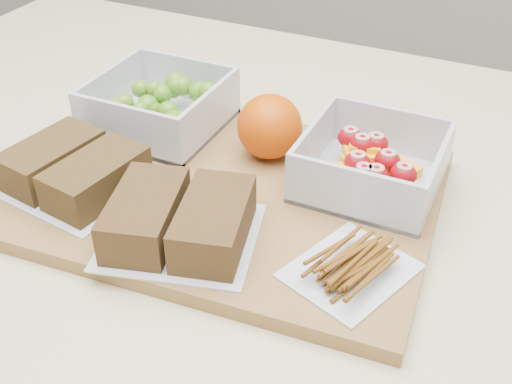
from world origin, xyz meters
TOP-DOWN VIEW (x-y plane):
  - cutting_board at (-0.02, 0.01)m, footprint 0.44×0.33m
  - grape_container at (-0.14, 0.09)m, footprint 0.14×0.14m
  - fruit_container at (0.11, 0.08)m, footprint 0.13×0.13m
  - orange at (-0.00, 0.08)m, footprint 0.07×0.07m
  - sandwich_bag_left at (-0.15, -0.05)m, footprint 0.15×0.13m
  - sandwich_bag_center at (-0.02, -0.08)m, footprint 0.16×0.15m
  - pretzel_bag at (0.14, -0.06)m, footprint 0.11×0.13m

SIDE VIEW (x-z plane):
  - cutting_board at x=-0.02m, z-range 0.90..0.92m
  - pretzel_bag at x=0.14m, z-range 0.92..0.94m
  - sandwich_bag_left at x=-0.15m, z-range 0.92..0.96m
  - sandwich_bag_center at x=-0.02m, z-range 0.92..0.96m
  - fruit_container at x=0.11m, z-range 0.91..0.97m
  - grape_container at x=-0.14m, z-range 0.91..0.97m
  - orange at x=0.00m, z-range 0.92..0.99m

